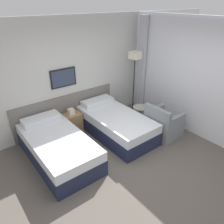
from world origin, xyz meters
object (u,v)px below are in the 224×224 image
floor_lamp (135,62)px  side_table (140,113)px  nightstand (72,122)px  bed_near_window (115,124)px  bed_near_door (58,147)px  armchair (163,125)px

floor_lamp → side_table: 1.34m
nightstand → floor_lamp: (1.85, -0.24, 1.27)m
floor_lamp → nightstand: bearing=172.6°
nightstand → side_table: nightstand is taller
floor_lamp → bed_near_window: bearing=-153.3°
bed_near_door → floor_lamp: size_ratio=1.13×
nightstand → armchair: (1.64, -1.54, 0.04)m
bed_near_window → side_table: bed_near_window is taller
floor_lamp → side_table: size_ratio=3.26×
side_table → armchair: size_ratio=0.67×
armchair → bed_near_window: bearing=47.2°
bed_near_window → bed_near_door: bearing=180.0°
bed_near_window → nightstand: size_ratio=3.31×
bed_near_window → side_table: 0.76m
nightstand → floor_lamp: 2.25m
nightstand → bed_near_window: bearing=-45.8°
bed_near_door → side_table: size_ratio=3.68×
bed_near_door → nightstand: bearing=45.8°
bed_near_window → armchair: 1.16m
bed_near_door → floor_lamp: bearing=11.8°
bed_near_window → armchair: bearing=-40.8°
nightstand → armchair: bearing=-43.2°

